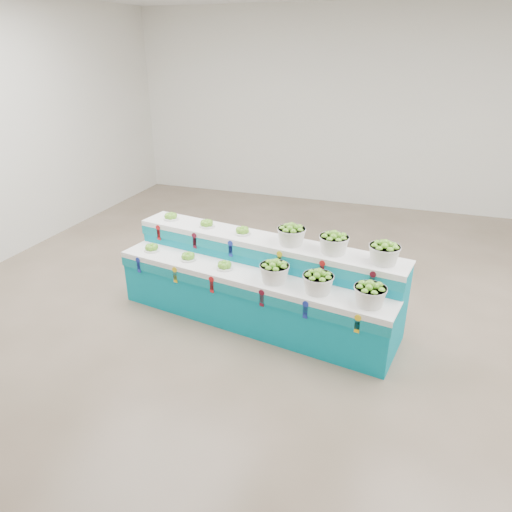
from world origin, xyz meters
name	(u,v)px	position (x,y,z in m)	size (l,w,h in m)	color
ground	(301,315)	(0.00, 0.00, 0.00)	(10.00, 10.00, 0.00)	brown
back_wall	(363,110)	(0.00, 5.00, 2.00)	(10.00, 10.00, 0.00)	silver
display_stand	(256,282)	(-0.54, -0.24, 0.51)	(3.58, 0.92, 1.02)	#048EA8
plate_lower_left	(152,247)	(-2.01, -0.21, 0.77)	(0.21, 0.21, 0.10)	white
plate_lower_mid	(188,256)	(-1.42, -0.31, 0.77)	(0.21, 0.21, 0.10)	white
plate_lower_right	(225,265)	(-0.89, -0.40, 0.77)	(0.21, 0.21, 0.10)	white
basket_lower_left	(274,271)	(-0.22, -0.52, 0.84)	(0.34, 0.34, 0.25)	silver
basket_lower_mid	(318,282)	(0.31, -0.61, 0.84)	(0.34, 0.34, 0.25)	silver
basket_lower_right	(370,294)	(0.87, -0.70, 0.84)	(0.34, 0.34, 0.25)	silver
plate_upper_left	(171,216)	(-1.93, 0.23, 1.07)	(0.21, 0.21, 0.10)	white
plate_upper_mid	(207,223)	(-1.35, 0.13, 1.07)	(0.21, 0.21, 0.10)	white
plate_upper_right	(243,230)	(-0.81, 0.03, 1.07)	(0.21, 0.21, 0.10)	white
basket_upper_left	(291,234)	(-0.14, -0.08, 1.14)	(0.34, 0.34, 0.25)	silver
basket_upper_mid	(334,243)	(0.38, -0.17, 1.14)	(0.34, 0.34, 0.25)	silver
basket_upper_right	(384,252)	(0.95, -0.27, 1.14)	(0.34, 0.34, 0.25)	silver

